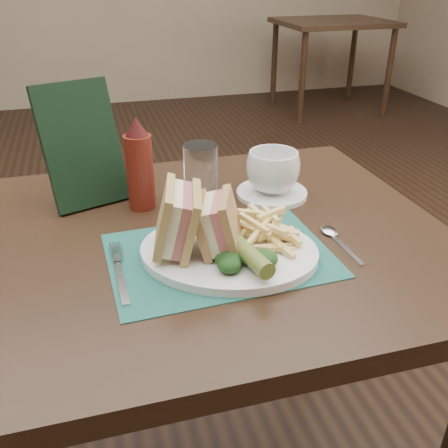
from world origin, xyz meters
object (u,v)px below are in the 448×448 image
object	(u,v)px
plate	(229,252)
sandwich_half_a	(164,219)
placemat	(219,255)
check_presenter	(82,145)
table_main	(207,381)
coffee_cup	(273,172)
table_bg_right	(329,66)
saucer	(272,193)
sandwich_half_b	(205,223)
ketchup_bottle	(139,164)
drinking_glass	(201,176)

from	to	relation	value
plate	sandwich_half_a	bearing A→B (deg)	-169.02
placemat	check_presenter	world-z (taller)	check_presenter
placemat	plate	size ratio (longest dim) A/B	1.23
table_main	coffee_cup	world-z (taller)	coffee_cup
table_bg_right	placemat	distance (m)	3.86
saucer	plate	bearing A→B (deg)	-126.37
sandwich_half_b	ketchup_bottle	bearing A→B (deg)	129.37
table_main	saucer	size ratio (longest dim) A/B	6.00
ketchup_bottle	coffee_cup	bearing A→B (deg)	-4.16
table_bg_right	ketchup_bottle	xyz separation A→B (m)	(-2.00, -3.12, 0.47)
sandwich_half_a	check_presenter	distance (m)	0.30
placemat	drinking_glass	xyz separation A→B (m)	(0.02, 0.20, 0.06)
check_presenter	sandwich_half_a	bearing A→B (deg)	-85.55
table_bg_right	sandwich_half_b	world-z (taller)	sandwich_half_b
drinking_glass	check_presenter	xyz separation A→B (m)	(-0.22, 0.09, 0.06)
sandwich_half_b	check_presenter	bearing A→B (deg)	142.93
table_bg_right	sandwich_half_b	xyz separation A→B (m)	(-1.92, -3.34, 0.44)
plate	sandwich_half_b	world-z (taller)	sandwich_half_b
placemat	sandwich_half_a	bearing A→B (deg)	170.95
check_presenter	plate	bearing A→B (deg)	-71.99
table_bg_right	ketchup_bottle	distance (m)	3.73
coffee_cup	ketchup_bottle	xyz separation A→B (m)	(-0.27, 0.02, 0.04)
sandwich_half_a	drinking_glass	world-z (taller)	sandwich_half_a
plate	saucer	bearing A→B (deg)	76.47
sandwich_half_b	check_presenter	world-z (taller)	check_presenter
placemat	ketchup_bottle	xyz separation A→B (m)	(-0.10, 0.23, 0.09)
sandwich_half_b	ketchup_bottle	distance (m)	0.24
sandwich_half_b	table_bg_right	bearing A→B (deg)	80.71
table_main	sandwich_half_a	world-z (taller)	sandwich_half_a
saucer	coffee_cup	distance (m)	0.05
coffee_cup	plate	bearing A→B (deg)	-126.37
plate	coffee_cup	world-z (taller)	coffee_cup
table_bg_right	coffee_cup	world-z (taller)	coffee_cup
table_main	table_bg_right	xyz separation A→B (m)	(1.90, 3.26, 0.00)
ketchup_bottle	sandwich_half_b	bearing A→B (deg)	-71.20
plate	drinking_glass	size ratio (longest dim) A/B	2.31
ketchup_bottle	check_presenter	xyz separation A→B (m)	(-0.10, 0.06, 0.03)
ketchup_bottle	saucer	bearing A→B (deg)	-4.16
sandwich_half_a	coffee_cup	size ratio (longest dim) A/B	1.04
coffee_cup	drinking_glass	distance (m)	0.16
sandwich_half_b	coffee_cup	xyz separation A→B (m)	(0.20, 0.21, -0.01)
ketchup_bottle	check_presenter	world-z (taller)	check_presenter
placemat	saucer	distance (m)	0.27
ketchup_bottle	table_main	bearing A→B (deg)	-56.12
sandwich_half_a	check_presenter	size ratio (longest dim) A/B	0.47
coffee_cup	ketchup_bottle	distance (m)	0.28
table_main	placemat	size ratio (longest dim) A/B	2.43
ketchup_bottle	sandwich_half_a	bearing A→B (deg)	-86.65
placemat	plate	bearing A→B (deg)	-27.37
placemat	ketchup_bottle	size ratio (longest dim) A/B	1.99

